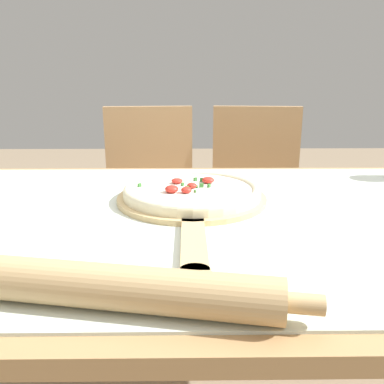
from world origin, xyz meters
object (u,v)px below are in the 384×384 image
object	(u,v)px
pizza	(192,191)
rolling_pin	(128,288)
pizza_peel	(192,201)
chair_left	(150,197)
chair_right	(255,196)

from	to	relation	value
pizza	rolling_pin	xyz separation A→B (m)	(-0.09, -0.47, 0.00)
pizza_peel	chair_left	world-z (taller)	chair_left
chair_left	pizza_peel	bearing A→B (deg)	-82.89
rolling_pin	chair_right	world-z (taller)	chair_right
pizza_peel	pizza	xyz separation A→B (m)	(-0.00, 0.03, 0.02)
pizza_peel	chair_left	bearing A→B (deg)	102.32
chair_right	pizza_peel	bearing A→B (deg)	-103.90
pizza_peel	pizza	world-z (taller)	pizza
pizza	rolling_pin	bearing A→B (deg)	-100.47
pizza_peel	rolling_pin	bearing A→B (deg)	-101.11
rolling_pin	pizza_peel	bearing A→B (deg)	78.89
chair_left	pizza	bearing A→B (deg)	-82.48
pizza_peel	rolling_pin	world-z (taller)	rolling_pin
chair_left	chair_right	distance (m)	0.46
pizza_peel	rolling_pin	size ratio (longest dim) A/B	1.23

